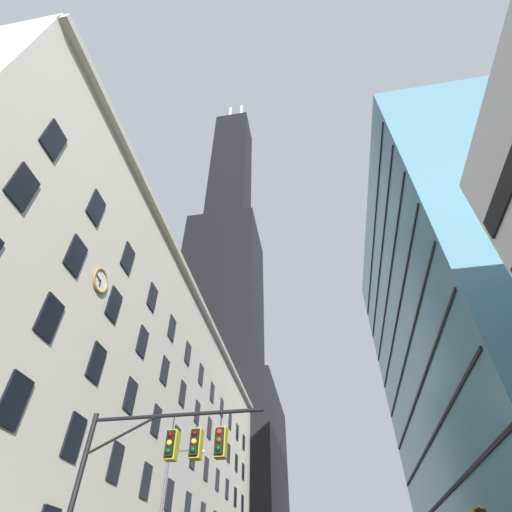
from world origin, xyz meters
TOP-DOWN VIEW (x-y plane):
  - station_building at (-18.21, 28.02)m, footprint 15.08×68.04m
  - dark_skyscraper at (-21.99, 73.41)m, footprint 29.12×29.12m
  - glass_office_midrise at (20.52, 25.87)m, footprint 19.14×34.42m
  - traffic_signal_mast at (-3.96, 3.10)m, footprint 7.00×0.63m

SIDE VIEW (x-z plane):
  - traffic_signal_mast at x=-3.96m, z-range 1.81..9.06m
  - station_building at x=-18.21m, z-range -0.02..28.87m
  - glass_office_midrise at x=20.52m, z-range 0.00..40.94m
  - dark_skyscraper at x=-21.99m, z-range -35.43..140.30m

